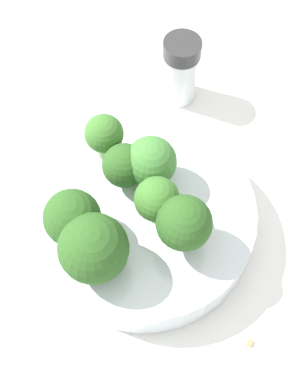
% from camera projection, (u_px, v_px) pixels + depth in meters
% --- Properties ---
extents(ground_plane, '(3.00, 3.00, 0.00)m').
position_uv_depth(ground_plane, '(144.00, 229.00, 0.50)').
color(ground_plane, white).
extents(bowl, '(0.20, 0.20, 0.04)m').
position_uv_depth(bowl, '(144.00, 219.00, 0.48)').
color(bowl, silver).
rests_on(bowl, ground_plane).
extents(broccoli_floret_0, '(0.04, 0.04, 0.04)m').
position_uv_depth(broccoli_floret_0, '(124.00, 166.00, 0.45)').
color(broccoli_floret_0, '#8EB770').
rests_on(broccoli_floret_0, bowl).
extents(broccoli_floret_1, '(0.04, 0.04, 0.05)m').
position_uv_depth(broccoli_floret_1, '(151.00, 162.00, 0.45)').
color(broccoli_floret_1, '#8EB770').
rests_on(broccoli_floret_1, bowl).
extents(broccoli_floret_2, '(0.04, 0.04, 0.05)m').
position_uv_depth(broccoli_floret_2, '(154.00, 203.00, 0.43)').
color(broccoli_floret_2, '#8EB770').
rests_on(broccoli_floret_2, bowl).
extents(broccoli_floret_3, '(0.03, 0.03, 0.05)m').
position_uv_depth(broccoli_floret_3, '(104.00, 135.00, 0.46)').
color(broccoli_floret_3, '#84AD66').
rests_on(broccoli_floret_3, bowl).
extents(broccoli_floret_4, '(0.05, 0.05, 0.06)m').
position_uv_depth(broccoli_floret_4, '(184.00, 224.00, 0.42)').
color(broccoli_floret_4, '#7A9E5B').
rests_on(broccoli_floret_4, bowl).
extents(broccoli_floret_5, '(0.06, 0.06, 0.06)m').
position_uv_depth(broccoli_floret_5, '(91.00, 247.00, 0.41)').
color(broccoli_floret_5, '#7A9E5B').
rests_on(broccoli_floret_5, bowl).
extents(broccoli_floret_6, '(0.05, 0.05, 0.05)m').
position_uv_depth(broccoli_floret_6, '(72.00, 218.00, 0.43)').
color(broccoli_floret_6, '#7A9E5B').
rests_on(broccoli_floret_6, bowl).
extents(pepper_shaker, '(0.04, 0.04, 0.08)m').
position_uv_depth(pepper_shaker, '(180.00, 70.00, 0.54)').
color(pepper_shaker, silver).
rests_on(pepper_shaker, ground_plane).
extents(almond_crumb_1, '(0.01, 0.01, 0.01)m').
position_uv_depth(almond_crumb_1, '(250.00, 342.00, 0.44)').
color(almond_crumb_1, '#AD7F4C').
rests_on(almond_crumb_1, ground_plane).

